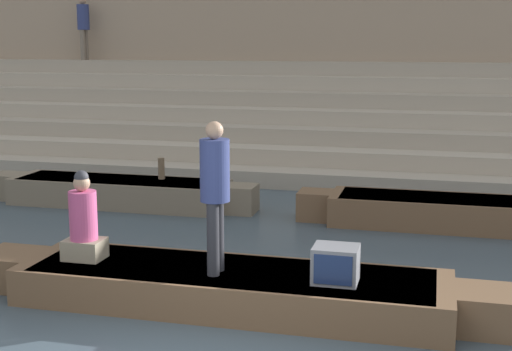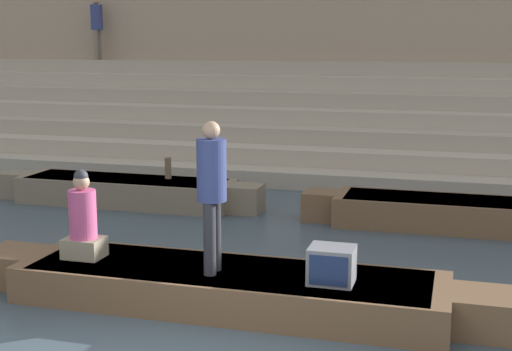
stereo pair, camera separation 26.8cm
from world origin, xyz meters
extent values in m
cube|color=tan|center=(0.00, 11.47, 0.18)|extent=(36.00, 5.55, 0.36)
cube|color=#B2A28D|center=(0.00, 11.87, 0.54)|extent=(36.00, 4.76, 0.36)
cube|color=tan|center=(0.00, 12.27, 0.89)|extent=(36.00, 3.97, 0.36)
cube|color=#B2A28D|center=(0.00, 12.66, 1.25)|extent=(36.00, 3.17, 0.36)
cube|color=tan|center=(0.00, 13.06, 1.61)|extent=(36.00, 2.38, 0.36)
cube|color=#B2A28D|center=(0.00, 13.46, 1.96)|extent=(36.00, 1.59, 0.36)
cube|color=tan|center=(0.00, 13.85, 2.32)|extent=(36.00, 0.79, 0.36)
cube|color=tan|center=(0.00, 14.85, 3.73)|extent=(34.20, 1.20, 7.46)
cube|color=brown|center=(0.00, 14.23, 0.30)|extent=(34.20, 0.12, 0.60)
cube|color=brown|center=(-0.22, 2.12, 0.22)|extent=(5.07, 1.34, 0.44)
cube|color=tan|center=(-0.22, 2.12, 0.41)|extent=(4.66, 1.24, 0.05)
cube|color=brown|center=(2.67, 2.12, 0.22)|extent=(0.71, 0.74, 0.44)
cube|color=brown|center=(-3.11, 2.12, 0.22)|extent=(0.71, 0.74, 0.44)
cylinder|color=olive|center=(-0.98, 2.88, 0.34)|extent=(2.32, 0.04, 0.04)
cylinder|color=#28282D|center=(-0.36, 2.08, 0.86)|extent=(0.14, 0.14, 0.85)
cylinder|color=#28282D|center=(-0.36, 1.89, 0.86)|extent=(0.14, 0.14, 0.85)
cylinder|color=navy|center=(-0.36, 1.98, 1.63)|extent=(0.34, 0.34, 0.70)
sphere|color=tan|center=(-0.36, 1.98, 2.09)|extent=(0.20, 0.20, 0.20)
cube|color=gray|center=(-2.07, 2.09, 0.56)|extent=(0.47, 0.37, 0.25)
cylinder|color=#C64C7F|center=(-2.07, 2.09, 0.98)|extent=(0.34, 0.34, 0.60)
sphere|color=tan|center=(-2.07, 2.09, 1.38)|extent=(0.20, 0.20, 0.20)
sphere|color=#333338|center=(-2.07, 2.09, 1.45)|extent=(0.17, 0.17, 0.17)
cube|color=slate|center=(1.02, 2.00, 0.64)|extent=(0.50, 0.42, 0.41)
cube|color=navy|center=(1.02, 1.79, 0.64)|extent=(0.42, 0.02, 0.33)
cube|color=brown|center=(2.39, 6.45, 0.25)|extent=(4.10, 1.10, 0.50)
cube|color=#2D2D2D|center=(2.39, 6.45, 0.47)|extent=(3.78, 1.00, 0.05)
cube|color=brown|center=(0.05, 6.45, 0.25)|extent=(0.57, 0.61, 0.50)
cube|color=#756651|center=(-3.73, 6.60, 0.25)|extent=(4.16, 1.10, 0.50)
cube|color=#2D2D2D|center=(-3.73, 6.60, 0.47)|extent=(3.83, 1.00, 0.05)
cube|color=#756651|center=(-1.36, 6.60, 0.25)|extent=(0.58, 0.61, 0.50)
cube|color=#756651|center=(-6.10, 6.60, 0.25)|extent=(0.58, 0.61, 0.50)
cylinder|color=brown|center=(-2.95, 6.81, 0.45)|extent=(0.12, 0.12, 0.90)
cylinder|color=#756656|center=(-8.12, 13.95, 2.94)|extent=(0.15, 0.15, 0.87)
cylinder|color=#756656|center=(-8.12, 13.76, 2.94)|extent=(0.15, 0.15, 0.87)
cylinder|color=navy|center=(-8.12, 13.85, 3.74)|extent=(0.35, 0.35, 0.73)
sphere|color=tan|center=(-8.12, 13.85, 4.20)|extent=(0.21, 0.21, 0.21)
camera|label=1|loc=(2.03, -5.51, 3.07)|focal=50.00mm
camera|label=2|loc=(2.29, -5.44, 3.07)|focal=50.00mm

